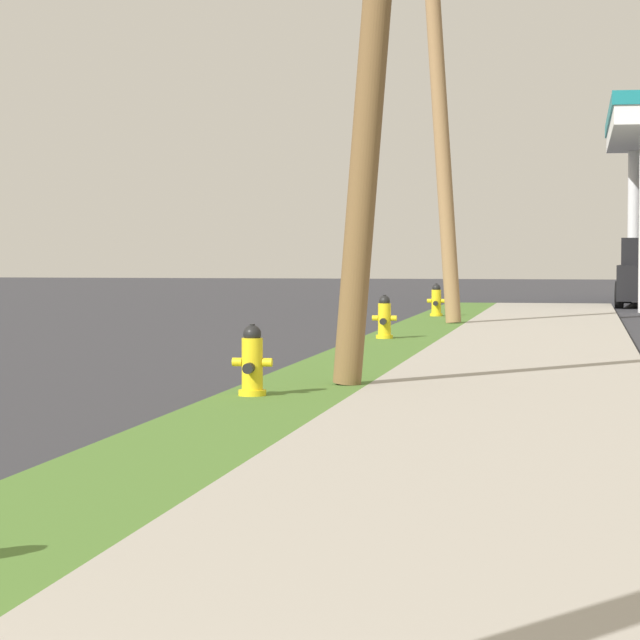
{
  "coord_description": "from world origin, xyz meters",
  "views": [
    {
      "loc": [
        3.75,
        -2.06,
        1.63
      ],
      "look_at": [
        0.42,
        16.62,
        0.72
      ],
      "focal_mm": 82.34,
      "sensor_mm": 36.0,
      "label": 1
    }
  ],
  "objects_px": {
    "utility_pole_background": "(437,66)",
    "utility_pole_midground": "(376,13)",
    "fire_hydrant_third": "(384,319)",
    "fire_hydrant_fourth": "(436,302)",
    "fire_hydrant_second": "(252,364)"
  },
  "relations": [
    {
      "from": "fire_hydrant_fourth",
      "to": "utility_pole_background",
      "type": "height_order",
      "value": "utility_pole_background"
    },
    {
      "from": "fire_hydrant_second",
      "to": "fire_hydrant_third",
      "type": "height_order",
      "value": "same"
    },
    {
      "from": "fire_hydrant_third",
      "to": "utility_pole_midground",
      "type": "relative_size",
      "value": 0.09
    },
    {
      "from": "utility_pole_midground",
      "to": "fire_hydrant_third",
      "type": "bearing_deg",
      "value": 96.95
    },
    {
      "from": "fire_hydrant_fourth",
      "to": "fire_hydrant_third",
      "type": "bearing_deg",
      "value": -90.36
    },
    {
      "from": "fire_hydrant_second",
      "to": "utility_pole_background",
      "type": "distance_m",
      "value": 16.39
    },
    {
      "from": "fire_hydrant_third",
      "to": "fire_hydrant_fourth",
      "type": "relative_size",
      "value": 1.0
    },
    {
      "from": "fire_hydrant_third",
      "to": "fire_hydrant_fourth",
      "type": "distance_m",
      "value": 8.57
    },
    {
      "from": "fire_hydrant_second",
      "to": "utility_pole_background",
      "type": "xyz_separation_m",
      "value": [
        0.39,
        15.61,
        4.99
      ]
    },
    {
      "from": "utility_pole_background",
      "to": "utility_pole_midground",
      "type": "bearing_deg",
      "value": -87.08
    },
    {
      "from": "fire_hydrant_second",
      "to": "fire_hydrant_fourth",
      "type": "distance_m",
      "value": 18.56
    },
    {
      "from": "utility_pole_midground",
      "to": "utility_pole_background",
      "type": "height_order",
      "value": "utility_pole_background"
    },
    {
      "from": "fire_hydrant_second",
      "to": "fire_hydrant_third",
      "type": "xyz_separation_m",
      "value": [
        0.06,
        9.99,
        0.0
      ]
    },
    {
      "from": "utility_pole_background",
      "to": "fire_hydrant_third",
      "type": "bearing_deg",
      "value": -93.43
    },
    {
      "from": "utility_pole_midground",
      "to": "fire_hydrant_second",
      "type": "bearing_deg",
      "value": -133.76
    }
  ]
}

